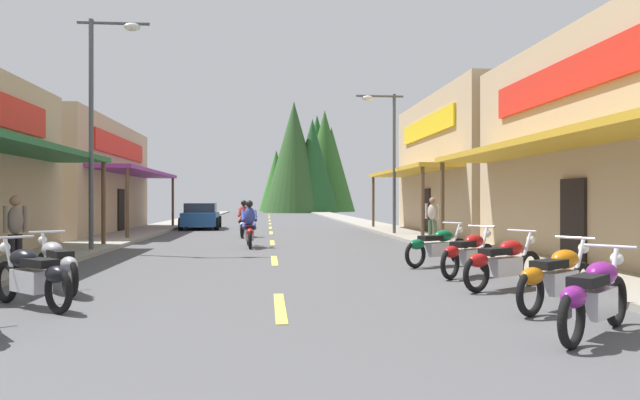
{
  "coord_description": "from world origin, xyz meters",
  "views": [
    {
      "loc": [
        -0.19,
        -1.18,
        1.59
      ],
      "look_at": [
        3.08,
        34.75,
        1.57
      ],
      "focal_mm": 32.71,
      "sensor_mm": 36.0,
      "label": 1
    }
  ],
  "objects_px": {
    "parked_car_curbside": "(201,216)",
    "rider_cruising_lead": "(249,228)",
    "motorcycle_parked_right_3": "(469,253)",
    "motorcycle_parked_right_4": "(437,246)",
    "motorcycle_parked_right_0": "(595,295)",
    "pedestrian_by_shop": "(432,217)",
    "motorcycle_parked_left_1": "(32,275)",
    "pedestrian_browsing": "(15,228)",
    "motorcycle_parked_right_2": "(503,262)",
    "rider_cruising_trailing": "(244,222)",
    "streetlamp_right": "(387,144)",
    "motorcycle_parked_right_1": "(557,276)",
    "streetlamp_left": "(101,103)",
    "motorcycle_parked_left_2": "(56,264)"
  },
  "relations": [
    {
      "from": "motorcycle_parked_left_1",
      "to": "rider_cruising_trailing",
      "type": "height_order",
      "value": "rider_cruising_trailing"
    },
    {
      "from": "streetlamp_left",
      "to": "parked_car_curbside",
      "type": "bearing_deg",
      "value": 84.78
    },
    {
      "from": "pedestrian_by_shop",
      "to": "pedestrian_browsing",
      "type": "distance_m",
      "value": 13.87
    },
    {
      "from": "motorcycle_parked_right_1",
      "to": "motorcycle_parked_right_3",
      "type": "distance_m",
      "value": 3.74
    },
    {
      "from": "motorcycle_parked_left_1",
      "to": "pedestrian_browsing",
      "type": "distance_m",
      "value": 4.67
    },
    {
      "from": "motorcycle_parked_right_3",
      "to": "pedestrian_by_shop",
      "type": "bearing_deg",
      "value": 37.29
    },
    {
      "from": "motorcycle_parked_right_1",
      "to": "rider_cruising_trailing",
      "type": "distance_m",
      "value": 17.55
    },
    {
      "from": "motorcycle_parked_right_3",
      "to": "motorcycle_parked_right_0",
      "type": "bearing_deg",
      "value": -135.39
    },
    {
      "from": "streetlamp_right",
      "to": "parked_car_curbside",
      "type": "bearing_deg",
      "value": 141.92
    },
    {
      "from": "motorcycle_parked_right_3",
      "to": "motorcycle_parked_right_4",
      "type": "relative_size",
      "value": 0.88
    },
    {
      "from": "streetlamp_right",
      "to": "motorcycle_parked_right_1",
      "type": "relative_size",
      "value": 3.44
    },
    {
      "from": "streetlamp_left",
      "to": "pedestrian_by_shop",
      "type": "distance_m",
      "value": 11.9
    },
    {
      "from": "parked_car_curbside",
      "to": "rider_cruising_lead",
      "type": "bearing_deg",
      "value": -168.67
    },
    {
      "from": "motorcycle_parked_right_2",
      "to": "motorcycle_parked_right_3",
      "type": "bearing_deg",
      "value": 60.66
    },
    {
      "from": "motorcycle_parked_right_0",
      "to": "pedestrian_by_shop",
      "type": "height_order",
      "value": "pedestrian_by_shop"
    },
    {
      "from": "motorcycle_parked_left_2",
      "to": "pedestrian_by_shop",
      "type": "xyz_separation_m",
      "value": [
        9.62,
        10.62,
        0.48
      ]
    },
    {
      "from": "motorcycle_parked_right_1",
      "to": "rider_cruising_lead",
      "type": "relative_size",
      "value": 0.85
    },
    {
      "from": "streetlamp_right",
      "to": "motorcycle_parked_right_0",
      "type": "bearing_deg",
      "value": -94.55
    },
    {
      "from": "streetlamp_left",
      "to": "motorcycle_parked_left_1",
      "type": "xyz_separation_m",
      "value": [
        1.47,
        -8.91,
        -3.95
      ]
    },
    {
      "from": "streetlamp_right",
      "to": "motorcycle_parked_left_2",
      "type": "bearing_deg",
      "value": -120.68
    },
    {
      "from": "motorcycle_parked_right_2",
      "to": "motorcycle_parked_right_4",
      "type": "bearing_deg",
      "value": 62.1
    },
    {
      "from": "motorcycle_parked_right_2",
      "to": "rider_cruising_trailing",
      "type": "distance_m",
      "value": 15.66
    },
    {
      "from": "motorcycle_parked_right_0",
      "to": "motorcycle_parked_right_3",
      "type": "xyz_separation_m",
      "value": [
        0.4,
        5.35,
        0.0
      ]
    },
    {
      "from": "motorcycle_parked_right_4",
      "to": "rider_cruising_trailing",
      "type": "relative_size",
      "value": 0.89
    },
    {
      "from": "rider_cruising_lead",
      "to": "pedestrian_browsing",
      "type": "bearing_deg",
      "value": 139.55
    },
    {
      "from": "motorcycle_parked_right_3",
      "to": "motorcycle_parked_right_4",
      "type": "distance_m",
      "value": 1.87
    },
    {
      "from": "motorcycle_parked_right_2",
      "to": "rider_cruising_trailing",
      "type": "xyz_separation_m",
      "value": [
        -5.16,
        14.79,
        0.17
      ]
    },
    {
      "from": "streetlamp_right",
      "to": "motorcycle_parked_right_3",
      "type": "height_order",
      "value": "streetlamp_right"
    },
    {
      "from": "rider_cruising_trailing",
      "to": "parked_car_curbside",
      "type": "bearing_deg",
      "value": 23.36
    },
    {
      "from": "pedestrian_by_shop",
      "to": "parked_car_curbside",
      "type": "bearing_deg",
      "value": -100.19
    },
    {
      "from": "motorcycle_parked_right_3",
      "to": "pedestrian_browsing",
      "type": "distance_m",
      "value": 9.66
    },
    {
      "from": "rider_cruising_trailing",
      "to": "pedestrian_by_shop",
      "type": "height_order",
      "value": "pedestrian_by_shop"
    },
    {
      "from": "streetlamp_right",
      "to": "parked_car_curbside",
      "type": "height_order",
      "value": "streetlamp_right"
    },
    {
      "from": "motorcycle_parked_right_2",
      "to": "motorcycle_parked_right_4",
      "type": "xyz_separation_m",
      "value": [
        -0.13,
        3.6,
        0.0
      ]
    },
    {
      "from": "parked_car_curbside",
      "to": "streetlamp_left",
      "type": "bearing_deg",
      "value": 172.75
    },
    {
      "from": "streetlamp_left",
      "to": "rider_cruising_trailing",
      "type": "bearing_deg",
      "value": 60.89
    },
    {
      "from": "motorcycle_parked_left_1",
      "to": "pedestrian_browsing",
      "type": "xyz_separation_m",
      "value": [
        -1.97,
        4.2,
        0.49
      ]
    },
    {
      "from": "rider_cruising_trailing",
      "to": "pedestrian_browsing",
      "type": "xyz_separation_m",
      "value": [
        -4.42,
        -11.75,
        0.32
      ]
    },
    {
      "from": "streetlamp_left",
      "to": "motorcycle_parked_right_0",
      "type": "height_order",
      "value": "streetlamp_left"
    },
    {
      "from": "rider_cruising_trailing",
      "to": "motorcycle_parked_right_2",
      "type": "bearing_deg",
      "value": -157.07
    },
    {
      "from": "streetlamp_right",
      "to": "pedestrian_browsing",
      "type": "distance_m",
      "value": 16.42
    },
    {
      "from": "streetlamp_right",
      "to": "rider_cruising_lead",
      "type": "xyz_separation_m",
      "value": [
        -5.84,
        -5.68,
        -3.4
      ]
    },
    {
      "from": "motorcycle_parked_right_0",
      "to": "parked_car_curbside",
      "type": "distance_m",
      "value": 26.73
    },
    {
      "from": "motorcycle_parked_right_4",
      "to": "streetlamp_right",
      "type": "bearing_deg",
      "value": 53.78
    },
    {
      "from": "pedestrian_by_shop",
      "to": "streetlamp_left",
      "type": "bearing_deg",
      "value": -34.87
    },
    {
      "from": "motorcycle_parked_right_4",
      "to": "motorcycle_parked_left_1",
      "type": "height_order",
      "value": "same"
    },
    {
      "from": "motorcycle_parked_right_4",
      "to": "pedestrian_browsing",
      "type": "bearing_deg",
      "value": 153.1
    },
    {
      "from": "motorcycle_parked_right_1",
      "to": "motorcycle_parked_right_2",
      "type": "xyz_separation_m",
      "value": [
        0.04,
        2.0,
        0.0
      ]
    },
    {
      "from": "motorcycle_parked_right_1",
      "to": "rider_cruising_trailing",
      "type": "xyz_separation_m",
      "value": [
        -5.12,
        16.79,
        0.17
      ]
    },
    {
      "from": "streetlamp_left",
      "to": "motorcycle_parked_right_3",
      "type": "xyz_separation_m",
      "value": [
        9.06,
        -6.02,
        -3.95
      ]
    }
  ]
}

